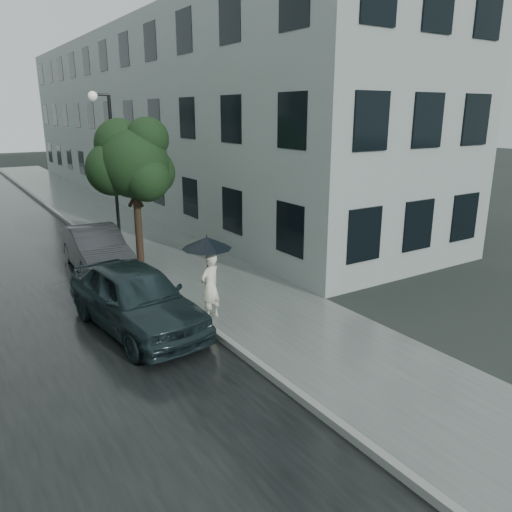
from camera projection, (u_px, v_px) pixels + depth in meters
ground at (300, 337)px, 11.14m from camera, size 120.00×120.00×0.00m
sidewalk at (130, 231)px, 20.95m from camera, size 3.50×60.00×0.01m
kerb_near at (85, 235)px, 19.97m from camera, size 0.15×60.00×0.15m
building_near at (169, 118)px, 28.46m from camera, size 7.02×36.00×9.00m
pedestrian at (210, 286)px, 11.90m from camera, size 0.70×0.60×1.64m
umbrella at (207, 243)px, 11.59m from camera, size 1.27×1.27×1.16m
street_tree at (133, 162)px, 15.90m from camera, size 2.89×2.63×4.69m
lamp_post at (110, 160)px, 18.18m from camera, size 0.85×0.32×5.52m
car_near at (136, 297)px, 11.35m from camera, size 2.27×4.64×1.52m
car_far at (96, 249)px, 15.69m from camera, size 1.57×4.15×1.35m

